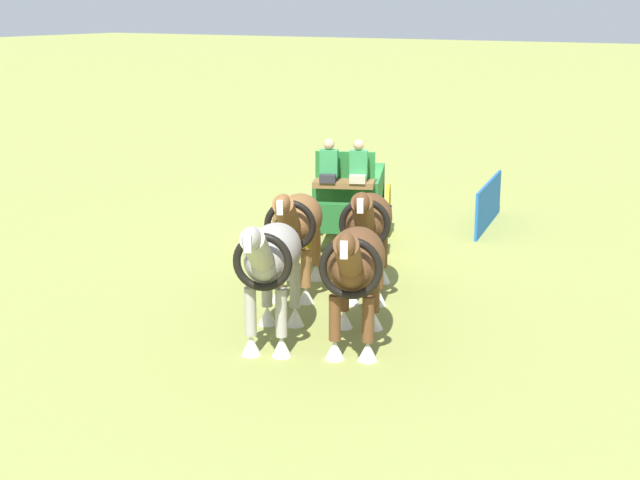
{
  "coord_description": "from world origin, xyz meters",
  "views": [
    {
      "loc": [
        17.19,
        9.45,
        5.22
      ],
      "look_at": [
        3.96,
        1.58,
        1.2
      ],
      "focal_mm": 51.01,
      "sensor_mm": 36.0,
      "label": 1
    }
  ],
  "objects_px": {
    "draft_horse_lead_off": "(271,260)",
    "draft_horse_rear_off": "(297,224)",
    "show_wagon": "(350,196)",
    "draft_horse_rear_near": "(368,224)",
    "draft_horse_lead_near": "(355,265)"
  },
  "relations": [
    {
      "from": "draft_horse_rear_off",
      "to": "draft_horse_lead_off",
      "type": "bearing_deg",
      "value": 23.58
    },
    {
      "from": "show_wagon",
      "to": "draft_horse_rear_off",
      "type": "distance_m",
      "value": 3.49
    },
    {
      "from": "draft_horse_lead_near",
      "to": "show_wagon",
      "type": "bearing_deg",
      "value": -150.26
    },
    {
      "from": "draft_horse_rear_off",
      "to": "draft_horse_lead_off",
      "type": "height_order",
      "value": "draft_horse_lead_off"
    },
    {
      "from": "draft_horse_rear_near",
      "to": "draft_horse_rear_off",
      "type": "distance_m",
      "value": 1.3
    },
    {
      "from": "show_wagon",
      "to": "draft_horse_lead_near",
      "type": "distance_m",
      "value": 6.06
    },
    {
      "from": "show_wagon",
      "to": "draft_horse_lead_near",
      "type": "relative_size",
      "value": 1.85
    },
    {
      "from": "show_wagon",
      "to": "draft_horse_lead_off",
      "type": "bearing_deg",
      "value": 17.43
    },
    {
      "from": "draft_horse_lead_near",
      "to": "draft_horse_lead_off",
      "type": "relative_size",
      "value": 1.01
    },
    {
      "from": "show_wagon",
      "to": "draft_horse_lead_off",
      "type": "xyz_separation_m",
      "value": [
        5.79,
        1.82,
        0.24
      ]
    },
    {
      "from": "draft_horse_rear_near",
      "to": "draft_horse_rear_off",
      "type": "bearing_deg",
      "value": -66.53
    },
    {
      "from": "draft_horse_lead_off",
      "to": "draft_horse_rear_off",
      "type": "bearing_deg",
      "value": -156.42
    },
    {
      "from": "draft_horse_rear_off",
      "to": "draft_horse_lead_near",
      "type": "relative_size",
      "value": 1.01
    },
    {
      "from": "draft_horse_rear_off",
      "to": "draft_horse_lead_off",
      "type": "xyz_separation_m",
      "value": [
        2.39,
        1.04,
        0.06
      ]
    },
    {
      "from": "show_wagon",
      "to": "draft_horse_lead_near",
      "type": "xyz_separation_m",
      "value": [
        5.26,
        3.0,
        0.2
      ]
    }
  ]
}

